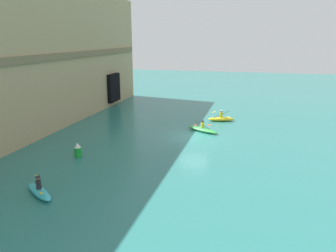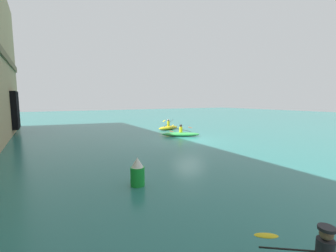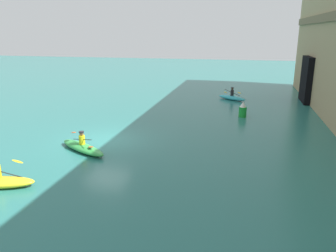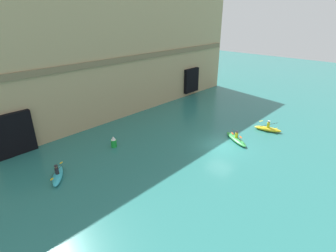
% 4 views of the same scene
% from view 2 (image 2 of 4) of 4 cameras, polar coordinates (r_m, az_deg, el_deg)
% --- Properties ---
extents(ground_plane, '(120.00, 120.00, 0.00)m').
position_cam_2_polar(ground_plane, '(19.23, 5.39, -3.54)').
color(ground_plane, '#28706B').
extents(kayak_yellow, '(1.50, 2.98, 1.20)m').
position_cam_2_polar(kayak_yellow, '(25.65, 0.09, -0.37)').
color(kayak_yellow, yellow).
rests_on(kayak_yellow, ground).
extents(kayak_green, '(2.45, 3.47, 1.09)m').
position_cam_2_polar(kayak_green, '(21.06, 3.27, -2.01)').
color(kayak_green, green).
rests_on(kayak_green, ground).
extents(marker_buoy, '(0.56, 0.56, 1.14)m').
position_cam_2_polar(marker_buoy, '(9.16, -7.76, -11.63)').
color(marker_buoy, green).
rests_on(marker_buoy, ground).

